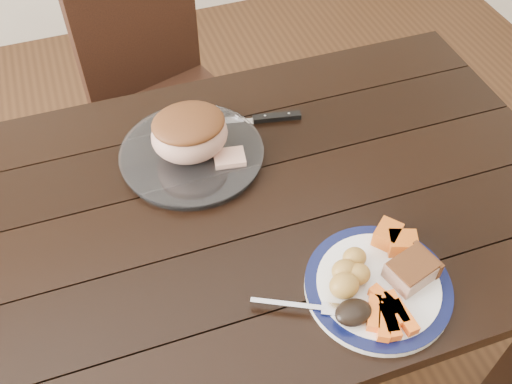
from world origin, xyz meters
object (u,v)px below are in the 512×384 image
object	(u,v)px
pork_slice	(411,271)
chair_far	(162,88)
roast_joint	(190,135)
serving_platter	(192,155)
fork	(305,307)
carving_knife	(261,119)
dinner_plate	(378,287)
dining_table	(220,235)

from	to	relation	value
pork_slice	chair_far	bearing A→B (deg)	104.98
pork_slice	roast_joint	distance (m)	0.56
serving_platter	fork	xyz separation A→B (m)	(0.09, -0.46, 0.01)
pork_slice	carving_knife	world-z (taller)	pork_slice
fork	pork_slice	bearing A→B (deg)	25.32
dinner_plate	pork_slice	world-z (taller)	pork_slice
dining_table	dinner_plate	xyz separation A→B (m)	(0.23, -0.29, 0.10)
dining_table	pork_slice	world-z (taller)	pork_slice
chair_far	pork_slice	xyz separation A→B (m)	(0.28, -1.03, 0.27)
serving_platter	carving_knife	xyz separation A→B (m)	(0.20, 0.07, -0.00)
dining_table	chair_far	size ratio (longest dim) A/B	1.73
dinner_plate	fork	distance (m)	0.15
fork	carving_knife	distance (m)	0.54
dinner_plate	carving_knife	distance (m)	0.53
serving_platter	pork_slice	xyz separation A→B (m)	(0.31, -0.47, 0.03)
dining_table	fork	size ratio (longest dim) A/B	9.69
chair_far	carving_knife	distance (m)	0.57
chair_far	carving_knife	size ratio (longest dim) A/B	2.92
dinner_plate	serving_platter	world-z (taller)	serving_platter
carving_knife	serving_platter	bearing A→B (deg)	-150.07
dining_table	pork_slice	bearing A→B (deg)	-45.25
serving_platter	pork_slice	world-z (taller)	pork_slice
dinner_plate	fork	xyz separation A→B (m)	(-0.15, 0.00, 0.01)
serving_platter	dining_table	bearing A→B (deg)	-86.48
dinner_plate	roast_joint	world-z (taller)	roast_joint
chair_far	fork	size ratio (longest dim) A/B	5.59
fork	dinner_plate	bearing A→B (deg)	26.58
fork	carving_knife	world-z (taller)	fork
fork	roast_joint	distance (m)	0.48
dinner_plate	roast_joint	xyz separation A→B (m)	(-0.24, 0.47, 0.07)
chair_far	serving_platter	xyz separation A→B (m)	(-0.03, -0.56, 0.23)
serving_platter	pork_slice	bearing A→B (deg)	-56.94
roast_joint	carving_knife	xyz separation A→B (m)	(0.20, 0.07, -0.07)
fork	chair_far	bearing A→B (deg)	120.50
chair_far	pork_slice	bearing A→B (deg)	87.30
dinner_plate	roast_joint	size ratio (longest dim) A/B	1.62
fork	serving_platter	bearing A→B (deg)	128.22
serving_platter	fork	world-z (taller)	fork
pork_slice	roast_joint	size ratio (longest dim) A/B	0.50
chair_far	dinner_plate	bearing A→B (deg)	84.05
roast_joint	dining_table	bearing A→B (deg)	-86.48
pork_slice	fork	distance (m)	0.22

